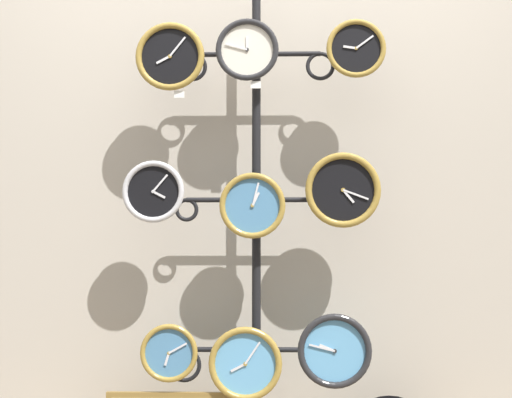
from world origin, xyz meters
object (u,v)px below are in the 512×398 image
Objects in this scene: clock_top_center at (247,50)px; clock_bottom_left at (169,353)px; clock_bottom_center at (245,364)px; clock_bottom_right at (335,351)px; display_stand at (256,331)px; clock_top_left at (170,57)px; clock_middle_left at (153,192)px; clock_middle_right at (343,190)px; clock_top_right at (356,49)px; clock_middle_center at (252,206)px.

clock_top_center is 1.20m from clock_bottom_left.
clock_bottom_center is 0.34m from clock_bottom_right.
clock_top_center is 1.20m from clock_bottom_center.
clock_bottom_right is at bearing -18.74° from display_stand.
clock_middle_left is at bearing -165.24° from clock_top_left.
clock_bottom_right reaches higher than clock_bottom_left.
display_stand is at bearing 165.71° from clock_middle_right.
clock_bottom_center is at bearing -176.86° from clock_top_right.
clock_top_left is at bearing 179.98° from clock_middle_right.
display_stand is at bearing 14.24° from clock_top_left.
clock_top_left reaches higher than clock_bottom_center.
clock_top_left is 0.98× the size of clock_bottom_center.
clock_top_center is at bearing 0.63° from clock_top_left.
clock_bottom_left is (-0.29, -0.02, -1.17)m from clock_top_center.
clock_bottom_right is (0.62, 0.00, 0.01)m from clock_bottom_left.
clock_bottom_right is (0.69, -0.00, -0.60)m from clock_middle_left.
clock_top_left reaches higher than clock_middle_left.
clock_top_right reaches higher than clock_middle_right.
clock_top_right is 0.84× the size of clock_bottom_center.
display_stand is 1.17m from clock_top_right.
clock_middle_right is at bearing 2.96° from clock_bottom_center.
clock_middle_center is at bearing 3.46° from clock_bottom_left.
display_stand is at bearing 81.42° from clock_middle_center.
clock_top_center is 0.85× the size of clock_middle_right.
clock_top_right is at bearing 3.14° from clock_bottom_center.
clock_middle_center is 0.63m from clock_bottom_right.
clock_top_left is 1.10× the size of clock_top_center.
clock_middle_center is at bearing 2.29° from clock_middle_left.
clock_top_right is at bearing 0.09° from clock_top_center.
clock_top_left is 1.13× the size of clock_middle_left.
clock_middle_left reaches higher than clock_bottom_center.
clock_middle_right is 0.75m from clock_bottom_center.
clock_bottom_left is at bearing -178.16° from clock_top_right.
clock_middle_left is at bearing -178.59° from clock_top_right.
clock_middle_left is at bearing 176.72° from clock_bottom_left.
clock_middle_center is 0.60m from clock_bottom_center.
clock_middle_center is at bearing -98.58° from display_stand.
clock_bottom_left is (-0.31, -0.02, -0.56)m from clock_middle_center.
clock_top_right is 0.91× the size of clock_middle_center.
clock_middle_center is at bearing 37.13° from clock_bottom_center.
clock_top_right is 0.96m from clock_middle_left.
clock_top_center is 0.89× the size of clock_bottom_center.
display_stand reaches higher than clock_top_center.
clock_top_left is at bearing 179.99° from clock_middle_center.
clock_bottom_center is (-0.04, -0.10, -0.11)m from display_stand.
display_stand is at bearing 69.78° from clock_bottom_center.
clock_bottom_right is at bearing 0.30° from clock_bottom_left.
display_stand is 8.79× the size of clock_top_right.
clock_bottom_left is 0.78× the size of clock_bottom_right.
clock_bottom_left is (-0.33, -0.10, -0.07)m from display_stand.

